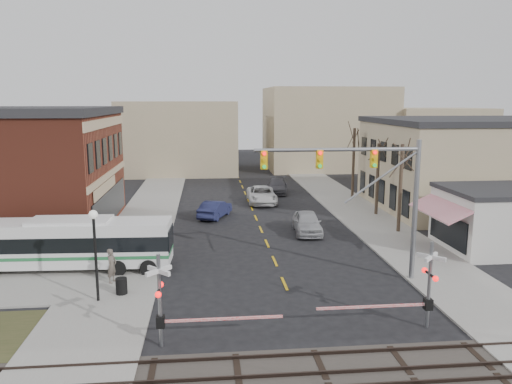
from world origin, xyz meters
TOP-DOWN VIEW (x-y plane):
  - ground at (0.00, 0.00)m, footprint 160.00×160.00m
  - sidewalk_west at (-9.50, 20.00)m, footprint 5.00×60.00m
  - sidewalk_east at (9.50, 20.00)m, footprint 5.00×60.00m
  - ballast_strip at (0.00, -8.00)m, footprint 160.00×5.00m
  - rail_tracks at (0.00, -8.00)m, footprint 160.00×3.91m
  - tan_building at (22.00, 20.00)m, footprint 20.30×15.30m
  - awning_shop at (15.97, 7.00)m, footprint 9.74×6.20m
  - tree_east_a at (10.50, 12.00)m, footprint 0.28×0.28m
  - tree_east_b at (10.80, 18.00)m, footprint 0.28×0.28m
  - tree_east_c at (11.00, 26.00)m, footprint 0.28×0.28m
  - transit_bus at (-12.33, 5.50)m, footprint 11.87×3.09m
  - traffic_signal_mast at (4.74, 1.92)m, footprint 9.16×0.30m
  - rr_crossing_west at (-5.80, -4.62)m, footprint 5.60×1.36m
  - rr_crossing_east at (5.13, -4.01)m, footprint 5.60×1.36m
  - street_lamp at (-9.81, 0.34)m, footprint 0.44×0.44m
  - trash_bin at (-8.76, 1.13)m, footprint 0.60×0.60m
  - car_a at (3.44, 12.57)m, footprint 2.38×5.09m
  - car_b at (-3.54, 18.57)m, footprint 3.21×4.87m
  - car_c at (1.23, 24.42)m, footprint 2.84×5.98m
  - car_d at (3.54, 29.75)m, footprint 2.98×5.57m
  - pedestrian_near at (-9.55, 2.91)m, footprint 0.69×0.82m
  - pedestrian_far at (-10.95, 7.91)m, footprint 0.89×0.95m

SIDE VIEW (x-z plane):
  - ground at x=0.00m, z-range 0.00..0.00m
  - ballast_strip at x=0.00m, z-range 0.00..0.06m
  - sidewalk_west at x=-9.50m, z-range 0.00..0.12m
  - sidewalk_east at x=9.50m, z-range 0.00..0.12m
  - rail_tracks at x=0.00m, z-range 0.05..0.19m
  - trash_bin at x=-8.76m, z-range 0.12..0.97m
  - car_b at x=-3.54m, z-range 0.00..1.52m
  - car_d at x=3.54m, z-range 0.00..1.53m
  - car_c at x=1.23m, z-range 0.00..1.65m
  - car_a at x=3.44m, z-range 0.00..1.69m
  - pedestrian_far at x=-10.95m, z-range 0.12..1.68m
  - pedestrian_near at x=-9.55m, z-range 0.12..2.04m
  - transit_bus at x=-12.33m, z-range 0.20..3.23m
  - rr_crossing_west at x=-5.80m, z-range -0.03..3.97m
  - rr_crossing_east at x=5.13m, z-range -0.03..3.97m
  - awning_shop at x=15.97m, z-range 0.01..4.31m
  - tree_east_b at x=10.80m, z-range 0.12..6.42m
  - street_lamp at x=-9.81m, z-range 1.09..5.77m
  - tree_east_a at x=10.50m, z-range 0.12..6.87m
  - tree_east_c at x=11.00m, z-range 0.12..7.32m
  - tan_building at x=22.00m, z-range 0.01..8.51m
  - traffic_signal_mast at x=4.74m, z-range 1.69..9.69m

